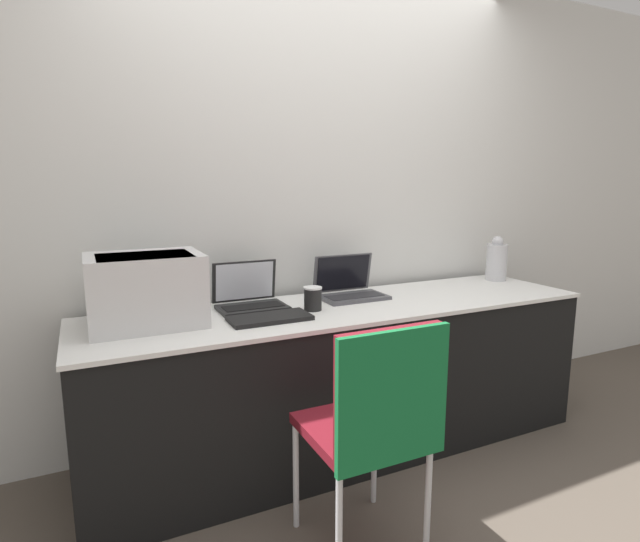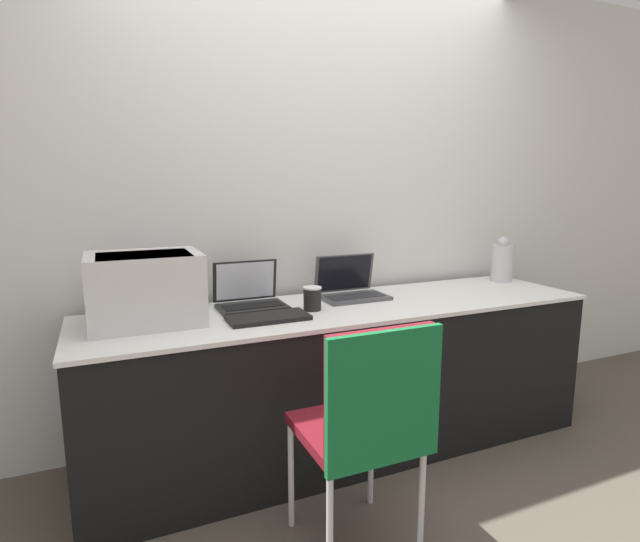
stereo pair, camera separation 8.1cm
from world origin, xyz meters
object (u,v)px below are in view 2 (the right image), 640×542
Objects in this scene: printer at (145,286)px; chair at (369,415)px; external_keyboard at (268,318)px; laptop_right at (351,288)px; laptop_left at (250,297)px; metal_pitcher at (502,261)px; coffee_cup at (312,298)px.

printer reaches higher than chair.
external_keyboard is at bearing -18.03° from printer.
laptop_right is at bearing 4.44° from printer.
laptop_left is 0.94× the size of laptop_right.
laptop_left is at bearing 178.56° from laptop_right.
metal_pitcher is at bearing 1.15° from laptop_right.
laptop_left is (0.49, 0.10, -0.12)m from printer.
metal_pitcher reaches higher than chair.
laptop_left is at bearing -179.74° from metal_pitcher.
chair is at bearing -147.50° from metal_pitcher.
laptop_right reaches higher than external_keyboard.
printer reaches higher than laptop_left.
printer is 0.52m from laptop_left.
external_keyboard is (0.01, -0.26, -0.04)m from laptop_left.
laptop_right is 0.95× the size of external_keyboard.
laptop_left is 1.17× the size of metal_pitcher.
printer reaches higher than laptop_right.
coffee_cup is (0.26, -0.18, 0.01)m from laptop_left.
chair is (0.16, -0.93, -0.24)m from laptop_left.
metal_pitcher reaches higher than laptop_left.
printer reaches higher than external_keyboard.
metal_pitcher reaches higher than external_keyboard.
chair reaches higher than external_keyboard.
laptop_left is 1.63m from metal_pitcher.
laptop_left is 0.26m from external_keyboard.
metal_pitcher is (1.07, 0.02, 0.08)m from laptop_right.
metal_pitcher is (1.62, 0.27, 0.12)m from external_keyboard.
metal_pitcher is 0.31× the size of chair.
laptop_left is 0.97m from chair.
coffee_cup is at bearing 82.48° from chair.
printer is at bearing 173.66° from coffee_cup.
laptop_right is 1.07m from metal_pitcher.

